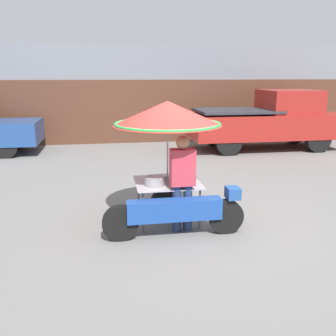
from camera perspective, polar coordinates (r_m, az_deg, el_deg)
The scene contains 5 objects.
ground_plane at distance 6.28m, azimuth 3.84°, elevation -8.76°, with size 36.00×36.00×0.00m, color slate.
shopfront_building at distance 14.69m, azimuth -4.23°, elevation 11.25°, with size 28.00×2.06×3.47m.
vendor_motorcycle_cart at distance 5.99m, azimuth 0.11°, elevation 5.63°, with size 2.19×1.75×2.03m.
vendor_person at distance 5.81m, azimuth 2.21°, elevation -1.70°, with size 0.38×0.22×1.53m.
pickup_truck at distance 12.94m, azimuth 15.07°, elevation 7.01°, with size 4.98×1.89×1.94m.
Camera 1 is at (-1.36, -5.63, 2.43)m, focal length 40.00 mm.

